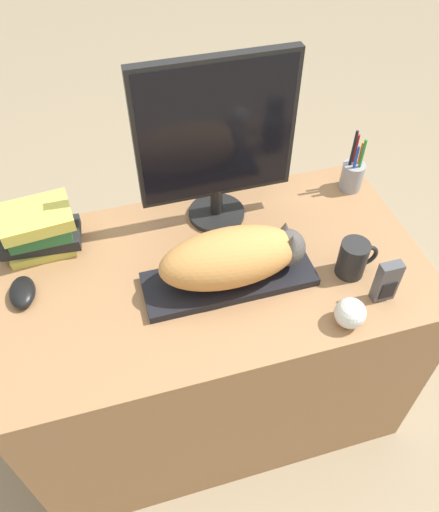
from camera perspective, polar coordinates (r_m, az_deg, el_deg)
The scene contains 11 objects.
ground_plane at distance 1.86m, azimuth 2.47°, elevation -24.13°, with size 12.00×12.00×0.00m, color #998466.
desk at distance 1.66m, azimuth -0.59°, elevation -9.75°, with size 1.17×0.65×0.73m.
keyboard at distance 1.33m, azimuth 1.10°, elevation -2.66°, with size 0.46×0.16×0.02m.
cat at distance 1.27m, azimuth 1.88°, elevation -0.04°, with size 0.39×0.17×0.15m.
monitor at distance 1.35m, azimuth -0.36°, elevation 13.33°, with size 0.43×0.17×0.50m.
computer_mouse at distance 1.39m, azimuth -21.61°, elevation -3.84°, with size 0.07×0.11×0.04m.
coffee_mug at distance 1.37m, azimuth 15.08°, elevation -0.28°, with size 0.11×0.08×0.11m.
pen_cup at distance 1.64m, azimuth 14.94°, elevation 8.99°, with size 0.07×0.07×0.21m.
baseball at distance 1.27m, azimuth 14.71°, elevation -6.33°, with size 0.08×0.08×0.08m.
phone at distance 1.33m, azimuth 18.56°, elevation -2.82°, with size 0.06×0.03×0.13m.
book_stack at distance 1.46m, azimuth -19.91°, elevation 2.79°, with size 0.23×0.17×0.14m.
Camera 1 is at (-0.23, -0.55, 1.76)m, focal length 35.00 mm.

